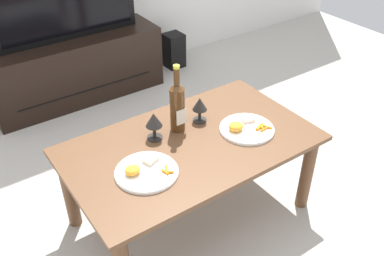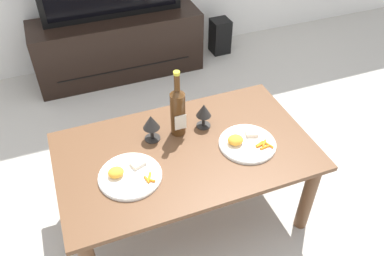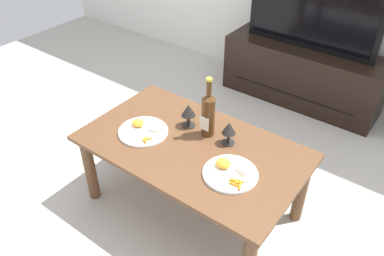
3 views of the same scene
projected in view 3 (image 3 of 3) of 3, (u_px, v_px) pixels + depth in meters
ground_plane at (192, 206)px, 2.49m from camera, size 6.40×6.40×0.00m
dining_table at (192, 156)px, 2.24m from camera, size 1.27×0.75×0.50m
tv_stand at (302, 75)px, 3.37m from camera, size 1.35×0.42×0.51m
tv_screen at (313, 14)px, 3.05m from camera, size 1.09×0.05×0.57m
wine_bottle at (208, 113)px, 2.18m from camera, size 0.08×0.08×0.37m
goblet_left at (188, 111)px, 2.28m from camera, size 0.09×0.09×0.15m
goblet_right at (229, 129)px, 2.15m from camera, size 0.08×0.08×0.14m
dinner_plate_left at (143, 130)px, 2.28m from camera, size 0.29×0.29×0.05m
dinner_plate_right at (230, 172)px, 1.99m from camera, size 0.29×0.29×0.06m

